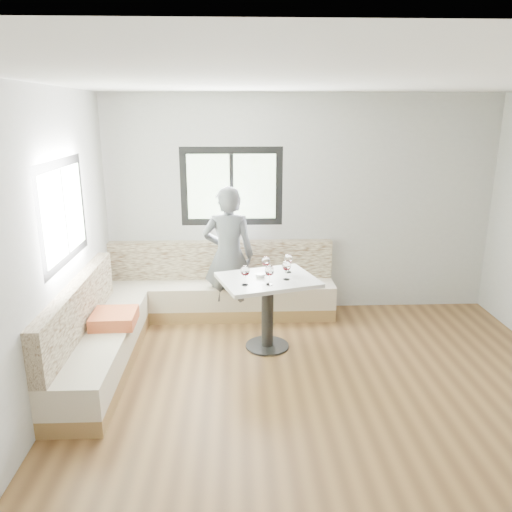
{
  "coord_description": "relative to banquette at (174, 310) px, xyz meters",
  "views": [
    {
      "loc": [
        -0.84,
        -3.84,
        2.58
      ],
      "look_at": [
        -0.63,
        1.4,
        1.05
      ],
      "focal_mm": 35.0,
      "sensor_mm": 36.0,
      "label": 1
    }
  ],
  "objects": [
    {
      "name": "room",
      "position": [
        1.51,
        -1.55,
        1.08
      ],
      "size": [
        5.01,
        5.01,
        2.81
      ],
      "color": "brown",
      "rests_on": "ground"
    },
    {
      "name": "banquette",
      "position": [
        0.0,
        0.0,
        0.0
      ],
      "size": [
        2.9,
        2.8,
        0.95
      ],
      "color": "olive",
      "rests_on": "ground"
    },
    {
      "name": "table",
      "position": [
        1.08,
        -0.33,
        0.29
      ],
      "size": [
        1.19,
        1.04,
        0.82
      ],
      "rotation": [
        0.0,
        0.0,
        0.3
      ],
      "color": "black",
      "rests_on": "ground"
    },
    {
      "name": "person",
      "position": [
        0.65,
        0.44,
        0.53
      ],
      "size": [
        0.65,
        0.44,
        1.73
      ],
      "primitive_type": "imported",
      "rotation": [
        0.0,
        0.0,
        3.09
      ],
      "color": "#4A4C50",
      "rests_on": "ground"
    },
    {
      "name": "olive_ramekin",
      "position": [
        1.0,
        -0.29,
        0.51
      ],
      "size": [
        0.1,
        0.1,
        0.04
      ],
      "color": "white",
      "rests_on": "table"
    },
    {
      "name": "wine_glass_a",
      "position": [
        0.83,
        -0.55,
        0.64
      ],
      "size": [
        0.1,
        0.1,
        0.21
      ],
      "color": "white",
      "rests_on": "table"
    },
    {
      "name": "wine_glass_b",
      "position": [
        1.09,
        -0.55,
        0.64
      ],
      "size": [
        0.1,
        0.1,
        0.21
      ],
      "color": "white",
      "rests_on": "table"
    },
    {
      "name": "wine_glass_c",
      "position": [
        1.28,
        -0.39,
        0.64
      ],
      "size": [
        0.1,
        0.1,
        0.21
      ],
      "color": "white",
      "rests_on": "table"
    },
    {
      "name": "wine_glass_d",
      "position": [
        1.07,
        -0.21,
        0.64
      ],
      "size": [
        0.1,
        0.1,
        0.21
      ],
      "color": "white",
      "rests_on": "table"
    },
    {
      "name": "wine_glass_e",
      "position": [
        1.33,
        -0.14,
        0.64
      ],
      "size": [
        0.1,
        0.1,
        0.21
      ],
      "color": "white",
      "rests_on": "table"
    }
  ]
}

